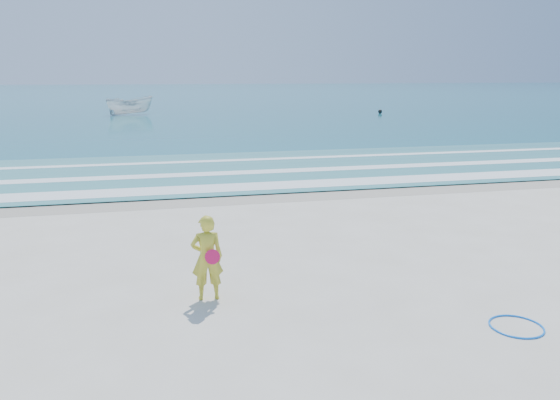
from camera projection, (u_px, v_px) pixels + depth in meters
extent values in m
plane|color=silver|center=(288.00, 306.00, 9.72)|extent=(400.00, 400.00, 0.00)
cube|color=#B2A893|center=(223.00, 197.00, 18.25)|extent=(400.00, 2.40, 0.00)
cube|color=#19727F|center=(161.00, 94.00, 109.27)|extent=(400.00, 190.00, 0.04)
cube|color=#59B7AD|center=(208.00, 171.00, 22.98)|extent=(400.00, 10.00, 0.01)
cube|color=white|center=(218.00, 188.00, 19.47)|extent=(400.00, 1.40, 0.01)
cube|color=white|center=(210.00, 174.00, 22.22)|extent=(400.00, 0.90, 0.01)
cube|color=white|center=(202.00, 161.00, 25.35)|extent=(400.00, 0.60, 0.01)
torus|color=#0D72F2|center=(516.00, 326.00, 8.92)|extent=(0.87, 0.87, 0.03)
imported|color=white|center=(130.00, 105.00, 53.67)|extent=(4.98, 3.13, 1.80)
sphere|color=black|center=(380.00, 111.00, 55.46)|extent=(0.41, 0.41, 0.41)
imported|color=gold|center=(207.00, 258.00, 9.88)|extent=(0.59, 0.40, 1.59)
cylinder|color=#DC134F|center=(212.00, 257.00, 9.71)|extent=(0.27, 0.08, 0.27)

